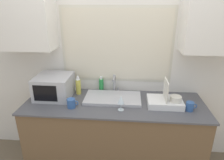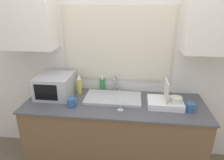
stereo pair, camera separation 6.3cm
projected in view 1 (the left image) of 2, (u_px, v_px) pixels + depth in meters
name	position (u px, v px, depth m)	size (l,w,h in m)	color
countertop	(114.00, 135.00, 2.40)	(2.01, 0.71, 0.89)	brown
wall_back	(117.00, 50.00, 2.36)	(6.00, 0.38, 2.60)	silver
sink_basin	(113.00, 98.00, 2.31)	(0.64, 0.36, 0.03)	#B2B2B7
faucet	(114.00, 83.00, 2.44)	(0.08, 0.17, 0.22)	#99999E
microwave	(54.00, 86.00, 2.33)	(0.40, 0.40, 0.26)	#B2B2B7
dish_rack	(166.00, 101.00, 2.16)	(0.37, 0.27, 0.29)	white
spray_bottle	(78.00, 85.00, 2.41)	(0.06, 0.06, 0.25)	#D8CC4C
soap_bottle	(101.00, 85.00, 2.51)	(0.06, 0.06, 0.19)	#268C3F
mug_near_sink	(71.00, 103.00, 2.11)	(0.12, 0.09, 0.10)	#335999
wine_glass	(121.00, 100.00, 2.04)	(0.07, 0.07, 0.16)	silver
mug_by_rack	(190.00, 106.00, 2.05)	(0.11, 0.08, 0.10)	#335999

